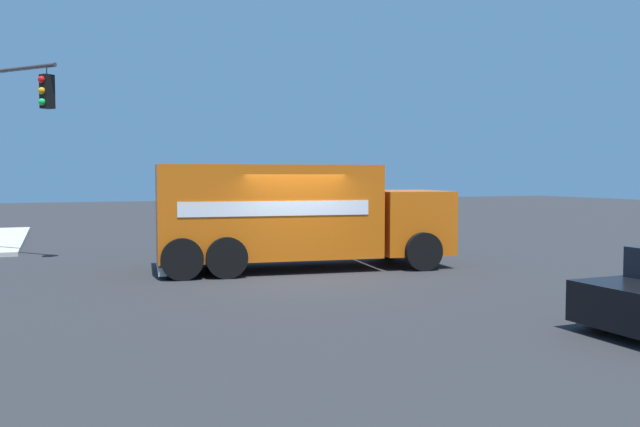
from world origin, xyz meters
TOP-DOWN VIEW (x-y plane):
  - ground_plane at (0.00, 0.00)m, footprint 100.00×100.00m
  - delivery_truck at (0.99, -0.39)m, footprint 3.59×7.92m
  - traffic_light_primary at (6.37, 6.94)m, footprint 2.83×2.39m
  - pickup_maroon at (8.09, -3.62)m, footprint 2.51×5.31m

SIDE VIEW (x-z plane):
  - ground_plane at x=0.00m, z-range 0.00..0.00m
  - pickup_maroon at x=8.09m, z-range 0.04..1.42m
  - delivery_truck at x=0.99m, z-range 0.07..2.81m
  - traffic_light_primary at x=6.37m, z-range 1.00..6.67m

